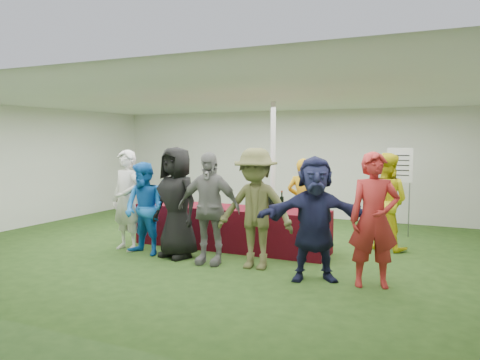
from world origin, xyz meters
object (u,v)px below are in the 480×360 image
at_px(customer_4, 255,209).
at_px(customer_6, 374,220).
at_px(customer_2, 176,202).
at_px(wine_list_sign, 400,172).
at_px(customer_3, 209,208).
at_px(serving_table, 230,228).
at_px(staff_back, 385,201).
at_px(staff_pourer, 303,203).
at_px(customer_5, 315,218).
at_px(dump_bucket, 309,209).
at_px(customer_0, 126,200).
at_px(customer_1, 145,209).

bearing_deg(customer_4, customer_6, -9.14).
distance_m(customer_2, customer_4, 1.46).
relative_size(wine_list_sign, customer_3, 1.01).
distance_m(serving_table, staff_back, 2.82).
height_order(staff_pourer, staff_back, staff_back).
bearing_deg(customer_4, customer_5, -15.68).
bearing_deg(customer_6, serving_table, 137.62).
distance_m(dump_bucket, customer_5, 1.09).
relative_size(serving_table, customer_5, 2.06).
relative_size(customer_0, customer_4, 0.97).
bearing_deg(customer_0, serving_table, 41.65).
bearing_deg(customer_4, serving_table, 127.96).
bearing_deg(wine_list_sign, customer_1, -137.45).
bearing_deg(customer_6, customer_5, 164.56).
height_order(serving_table, customer_1, customer_1).
xyz_separation_m(customer_2, customer_5, (2.45, -0.28, -0.05)).
relative_size(customer_1, customer_6, 0.88).
xyz_separation_m(staff_back, customer_1, (-3.67, -2.13, -0.07)).
bearing_deg(customer_0, customer_6, 8.59).
xyz_separation_m(wine_list_sign, customer_6, (0.07, -3.60, -0.41)).
bearing_deg(customer_5, customer_0, 152.18).
distance_m(dump_bucket, customer_1, 2.78).
height_order(customer_1, customer_5, customer_5).
xyz_separation_m(customer_3, customer_6, (2.56, -0.10, 0.02)).
xyz_separation_m(customer_0, customer_2, (1.08, -0.06, 0.03)).
bearing_deg(customer_2, customer_3, 4.59).
xyz_separation_m(customer_3, customer_5, (1.77, -0.15, -0.02)).
bearing_deg(customer_4, customer_3, 179.61).
bearing_deg(customer_1, wine_list_sign, 52.67).
xyz_separation_m(customer_4, customer_5, (0.98, -0.20, -0.05)).
bearing_deg(customer_6, customer_2, 157.20).
relative_size(customer_3, customer_4, 0.96).
bearing_deg(customer_2, customer_6, 11.21).
relative_size(customer_0, customer_6, 0.99).
bearing_deg(dump_bucket, staff_back, 52.25).
xyz_separation_m(dump_bucket, customer_5, (0.38, -1.02, 0.03)).
bearing_deg(customer_5, customer_6, -19.06).
xyz_separation_m(wine_list_sign, customer_4, (-1.72, -3.45, -0.39)).
bearing_deg(customer_5, wine_list_sign, 56.35).
bearing_deg(customer_1, dump_bucket, 27.41).
xyz_separation_m(wine_list_sign, customer_0, (-4.26, -3.31, -0.42)).
xyz_separation_m(wine_list_sign, customer_5, (-0.73, -3.65, -0.44)).
bearing_deg(customer_1, customer_0, 173.46).
bearing_deg(customer_5, customer_2, 151.20).
bearing_deg(customer_3, customer_2, 163.45).
height_order(dump_bucket, customer_4, customer_4).
bearing_deg(dump_bucket, customer_3, -147.97).
bearing_deg(customer_1, customer_2, 18.52).
height_order(dump_bucket, customer_3, customer_3).
height_order(serving_table, dump_bucket, dump_bucket).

